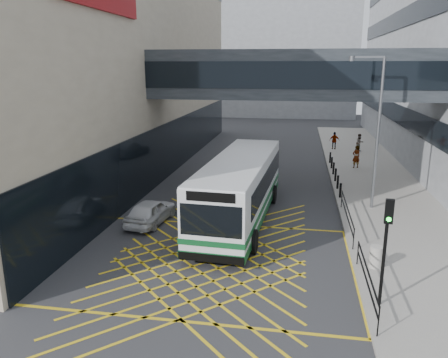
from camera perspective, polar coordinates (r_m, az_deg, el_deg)
The scene contains 18 objects.
ground at distance 18.84m, azimuth -2.10°, elevation -10.75°, with size 120.00×120.00×0.00m, color #333335.
building_whsmith at distance 39.11m, azimuth -24.34°, elevation 13.28°, with size 24.17×42.00×16.00m.
building_far at distance 76.85m, azimuth 5.82°, elevation 15.27°, with size 28.00×16.00×18.00m, color gray.
skybridge at distance 28.66m, azimuth 8.90°, elevation 13.33°, with size 20.00×4.10×3.00m.
pavement at distance 33.09m, azimuth 18.93°, elevation -0.14°, with size 6.00×54.00×0.16m, color gray.
box_junction at distance 18.84m, azimuth -2.10°, elevation -10.73°, with size 12.00×9.00×0.01m.
bus at distance 23.06m, azimuth 2.15°, elevation -1.09°, with size 3.56×12.30×3.41m.
car_white at distance 23.25m, azimuth -9.55°, elevation -4.16°, with size 1.70×4.15×1.32m, color silver.
car_dark at distance 26.37m, azimuth -0.25°, elevation -1.50°, with size 1.85×4.74×1.48m, color black.
car_silver at distance 38.39m, azimuth 3.91°, elevation 3.53°, with size 1.88×4.46×1.39m, color gray.
traffic_light at distance 15.26m, azimuth 20.43°, elevation -7.17°, with size 0.28×0.45×3.82m.
street_lamp at distance 25.46m, azimuth 19.13°, elevation 6.77°, with size 1.90×0.30×8.39m.
litter_bin at distance 18.84m, azimuth 19.22°, elevation -9.57°, with size 0.52×0.52×0.90m, color #ADA89E.
kerb_railings at distance 19.95m, azimuth 16.69°, elevation -7.15°, with size 0.05×12.54×1.00m.
bollards at distance 32.63m, azimuth 14.24°, elevation 0.96°, with size 0.14×10.14×0.90m.
pedestrian_a at distance 36.12m, azimuth 16.88°, elevation 2.80°, with size 0.71×0.51×1.78m, color gray.
pedestrian_b at distance 43.21m, azimuth 17.29°, elevation 4.54°, with size 0.80×0.47×1.64m, color gray.
pedestrian_c at distance 43.71m, azimuth 14.22°, elevation 4.87°, with size 0.98×0.47×1.66m, color gray.
Camera 1 is at (3.55, -16.65, 8.08)m, focal length 35.00 mm.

